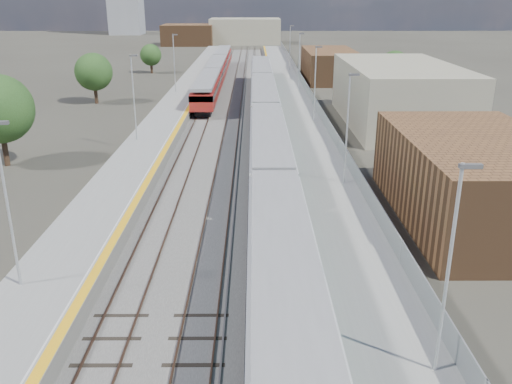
{
  "coord_description": "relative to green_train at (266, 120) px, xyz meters",
  "views": [
    {
      "loc": [
        0.3,
        -13.54,
        13.26
      ],
      "look_at": [
        0.46,
        16.84,
        2.2
      ],
      "focal_mm": 38.0,
      "sensor_mm": 36.0,
      "label": 1
    }
  ],
  "objects": [
    {
      "name": "tree_b",
      "position": [
        -21.61,
        20.51,
        1.77
      ],
      "size": [
        4.76,
        4.76,
        6.45
      ],
      "color": "#382619",
      "rests_on": "ground"
    },
    {
      "name": "green_train",
      "position": [
        0.0,
        0.0,
        0.0
      ],
      "size": [
        2.96,
        82.25,
        3.25
      ],
      "color": "black",
      "rests_on": "ground"
    },
    {
      "name": "red_train",
      "position": [
        -7.0,
        37.68,
        -0.25
      ],
      "size": [
        2.73,
        55.41,
        3.45
      ],
      "color": "black",
      "rests_on": "ground"
    },
    {
      "name": "ballast_bed",
      "position": [
        -3.75,
        16.23,
        -2.26
      ],
      "size": [
        10.5,
        155.0,
        0.06
      ],
      "primitive_type": "cube",
      "color": "#565451",
      "rests_on": "ground"
    },
    {
      "name": "tree_c",
      "position": [
        -19.53,
        49.6,
        0.94
      ],
      "size": [
        3.8,
        3.8,
        5.15
      ],
      "color": "#382619",
      "rests_on": "ground"
    },
    {
      "name": "tracks",
      "position": [
        -3.15,
        17.9,
        -2.18
      ],
      "size": [
        8.96,
        160.0,
        0.17
      ],
      "color": "#4C3323",
      "rests_on": "ground"
    },
    {
      "name": "ground",
      "position": [
        -1.5,
        13.73,
        -2.29
      ],
      "size": [
        320.0,
        320.0,
        0.0
      ],
      "primitive_type": "plane",
      "color": "#47443A",
      "rests_on": "ground"
    },
    {
      "name": "platform_right",
      "position": [
        3.78,
        16.22,
        -1.76
      ],
      "size": [
        4.7,
        155.0,
        8.52
      ],
      "color": "slate",
      "rests_on": "ground"
    },
    {
      "name": "tree_d",
      "position": [
        19.6,
        31.32,
        1.29
      ],
      "size": [
        4.2,
        4.2,
        5.7
      ],
      "color": "#382619",
      "rests_on": "ground"
    },
    {
      "name": "buildings",
      "position": [
        -19.62,
        102.33,
        8.41
      ],
      "size": [
        72.0,
        185.5,
        40.0
      ],
      "color": "brown",
      "rests_on": "ground"
    },
    {
      "name": "platform_left",
      "position": [
        -10.55,
        16.22,
        -1.77
      ],
      "size": [
        4.3,
        155.0,
        8.52
      ],
      "color": "slate",
      "rests_on": "ground"
    }
  ]
}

